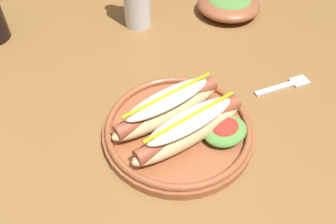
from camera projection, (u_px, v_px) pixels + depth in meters
dining_table at (129, 120)px, 0.75m from camera, size 1.42×0.99×0.74m
hot_dog_plate at (180, 124)px, 0.59m from camera, size 0.26×0.26×0.08m
fork at (286, 85)px, 0.70m from camera, size 0.12×0.05×0.00m
side_bowl at (229, 4)px, 0.87m from camera, size 0.16×0.16×0.05m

